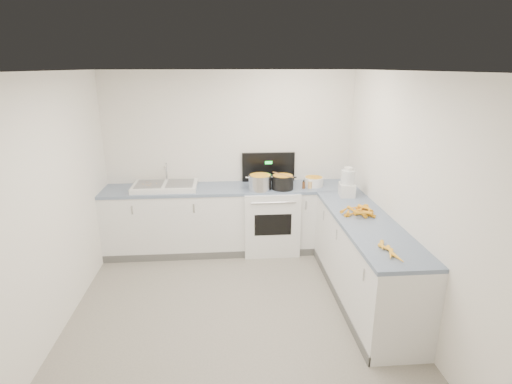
{
  "coord_description": "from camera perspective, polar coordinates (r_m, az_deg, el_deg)",
  "views": [
    {
      "loc": [
        -0.08,
        -3.61,
        2.54
      ],
      "look_at": [
        0.3,
        1.1,
        1.05
      ],
      "focal_mm": 28.0,
      "sensor_mm": 36.0,
      "label": 1
    }
  ],
  "objects": [
    {
      "name": "ceiling",
      "position": [
        3.61,
        -3.5,
        16.85
      ],
      "size": [
        3.5,
        4.0,
        0.0
      ],
      "primitive_type": null,
      "rotation": [
        3.14,
        0.0,
        0.0
      ],
      "color": "white",
      "rests_on": "ground"
    },
    {
      "name": "peelings",
      "position": [
        5.6,
        -14.98,
        1.12
      ],
      "size": [
        0.21,
        0.19,
        0.01
      ],
      "color": "tan",
      "rests_on": "sink"
    },
    {
      "name": "spice_jar",
      "position": [
        5.52,
        7.72,
        1.02
      ],
      "size": [
        0.06,
        0.06,
        0.1
      ],
      "primitive_type": "cylinder",
      "color": "#E5B266",
      "rests_on": "counter_back"
    },
    {
      "name": "counter_back",
      "position": [
        5.7,
        -3.5,
        -3.82
      ],
      "size": [
        3.5,
        0.62,
        0.94
      ],
      "color": "white",
      "rests_on": "ground"
    },
    {
      "name": "carrot_pile",
      "position": [
        4.68,
        14.64,
        -2.58
      ],
      "size": [
        0.39,
        0.38,
        0.09
      ],
      "color": "#FBA61E",
      "rests_on": "counter_right"
    },
    {
      "name": "mixing_bowl",
      "position": [
        5.64,
        8.23,
        1.5
      ],
      "size": [
        0.35,
        0.35,
        0.12
      ],
      "primitive_type": "cylinder",
      "rotation": [
        0.0,
        0.0,
        -0.35
      ],
      "color": "white",
      "rests_on": "counter_back"
    },
    {
      "name": "black_pot",
      "position": [
        5.44,
        3.82,
        1.3
      ],
      "size": [
        0.37,
        0.37,
        0.21
      ],
      "primitive_type": "cylinder",
      "rotation": [
        0.0,
        0.0,
        0.28
      ],
      "color": "black",
      "rests_on": "stove"
    },
    {
      "name": "floor",
      "position": [
        4.41,
        -2.87,
        -17.66
      ],
      "size": [
        3.5,
        4.0,
        0.0
      ],
      "primitive_type": null,
      "color": "gray",
      "rests_on": "ground"
    },
    {
      "name": "counter_right",
      "position": [
        4.68,
        15.21,
        -9.41
      ],
      "size": [
        0.62,
        2.2,
        0.94
      ],
      "color": "white",
      "rests_on": "ground"
    },
    {
      "name": "stove",
      "position": [
        5.71,
        2.03,
        -3.69
      ],
      "size": [
        0.76,
        0.65,
        1.36
      ],
      "color": "white",
      "rests_on": "ground"
    },
    {
      "name": "wall_front",
      "position": [
        2.06,
        -1.5,
        -21.23
      ],
      "size": [
        3.5,
        0.0,
        2.5
      ],
      "primitive_type": null,
      "rotation": [
        -1.57,
        0.0,
        0.0
      ],
      "color": "white",
      "rests_on": "ground"
    },
    {
      "name": "food_processor",
      "position": [
        5.24,
        12.91,
        1.15
      ],
      "size": [
        0.21,
        0.25,
        0.38
      ],
      "color": "white",
      "rests_on": "counter_right"
    },
    {
      "name": "wall_left",
      "position": [
        4.18,
        -27.93,
        -2.59
      ],
      "size": [
        0.0,
        4.0,
        2.5
      ],
      "primitive_type": null,
      "rotation": [
        1.57,
        0.0,
        1.57
      ],
      "color": "white",
      "rests_on": "ground"
    },
    {
      "name": "wall_back",
      "position": [
        5.75,
        -3.71,
        4.52
      ],
      "size": [
        3.5,
        0.0,
        2.5
      ],
      "primitive_type": null,
      "rotation": [
        1.57,
        0.0,
        0.0
      ],
      "color": "white",
      "rests_on": "ground"
    },
    {
      "name": "extract_bottle",
      "position": [
        5.49,
        6.82,
        0.98
      ],
      "size": [
        0.04,
        0.04,
        0.1
      ],
      "primitive_type": "cylinder",
      "color": "#593319",
      "rests_on": "counter_back"
    },
    {
      "name": "steel_pot",
      "position": [
        5.39,
        0.58,
        1.28
      ],
      "size": [
        0.41,
        0.41,
        0.23
      ],
      "primitive_type": "cylinder",
      "rotation": [
        0.0,
        0.0,
        0.42
      ],
      "color": "silver",
      "rests_on": "stove"
    },
    {
      "name": "sink",
      "position": [
        5.59,
        -12.86,
        0.85
      ],
      "size": [
        0.86,
        0.52,
        0.31
      ],
      "color": "white",
      "rests_on": "counter_back"
    },
    {
      "name": "wall_right",
      "position": [
        4.24,
        21.19,
        -1.41
      ],
      "size": [
        0.0,
        4.0,
        2.5
      ],
      "primitive_type": null,
      "rotation": [
        1.57,
        0.0,
        -1.57
      ],
      "color": "white",
      "rests_on": "ground"
    },
    {
      "name": "wooden_spoon",
      "position": [
        5.41,
        3.85,
        2.47
      ],
      "size": [
        0.24,
        0.31,
        0.02
      ],
      "primitive_type": "cylinder",
      "rotation": [
        1.57,
        0.0,
        0.66
      ],
      "color": "#AD7A47",
      "rests_on": "black_pot"
    },
    {
      "name": "peeled_carrots",
      "position": [
        3.8,
        18.51,
        -8.02
      ],
      "size": [
        0.13,
        0.43,
        0.04
      ],
      "color": "#FFAC26",
      "rests_on": "counter_right"
    }
  ]
}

